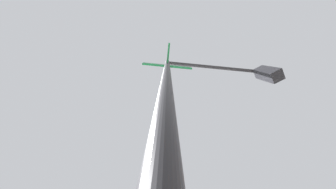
% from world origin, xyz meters
% --- Properties ---
extents(traffic_signal_near, '(2.85, 2.06, 5.77)m').
position_xyz_m(traffic_signal_near, '(-5.57, -6.33, 4.09)').
color(traffic_signal_near, black).
rests_on(traffic_signal_near, ground_plane).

